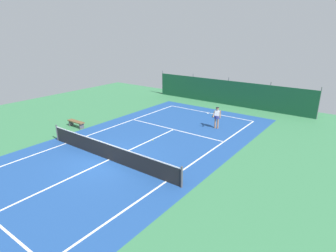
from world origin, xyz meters
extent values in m
plane|color=#387A4C|center=(0.00, 0.00, 0.00)|extent=(36.00, 36.00, 0.00)
cube|color=#1E478C|center=(0.00, 0.00, 0.00)|extent=(11.02, 26.60, 0.01)
cube|color=white|center=(0.00, 11.90, 0.01)|extent=(8.22, 0.10, 0.01)
cube|color=white|center=(-4.11, 0.00, 0.01)|extent=(0.10, 23.80, 0.01)
cube|color=white|center=(4.11, 0.00, 0.01)|extent=(0.10, 23.80, 0.01)
cube|color=white|center=(0.00, 6.40, 0.01)|extent=(8.22, 0.10, 0.01)
cube|color=white|center=(0.00, 0.00, 0.01)|extent=(0.10, 12.80, 0.01)
cube|color=white|center=(0.00, 11.75, 0.01)|extent=(0.10, 0.30, 0.01)
cube|color=black|center=(0.00, 0.00, 0.47)|extent=(9.92, 0.03, 0.95)
cube|color=white|center=(0.00, 0.00, 0.97)|extent=(9.92, 0.04, 0.05)
cylinder|color=#47474C|center=(-5.01, 0.00, 0.55)|extent=(0.10, 0.10, 1.10)
cylinder|color=#47474C|center=(5.01, 0.00, 0.55)|extent=(0.10, 0.10, 1.10)
cube|color=#14472D|center=(0.00, 15.60, 1.20)|extent=(16.22, 0.06, 2.40)
cylinder|color=#595B60|center=(-8.11, 15.66, 1.35)|extent=(0.08, 0.08, 2.70)
cylinder|color=#595B60|center=(-4.05, 15.66, 1.35)|extent=(0.08, 0.08, 2.70)
cylinder|color=#595B60|center=(0.00, 15.66, 1.35)|extent=(0.08, 0.08, 2.70)
cylinder|color=#595B60|center=(4.05, 15.66, 1.35)|extent=(0.08, 0.08, 2.70)
cylinder|color=#595B60|center=(8.11, 15.66, 1.35)|extent=(0.08, 0.08, 2.70)
cube|color=#234C1E|center=(0.00, 16.20, 0.55)|extent=(14.60, 0.70, 1.10)
cylinder|color=#9E7051|center=(2.53, 8.60, 0.41)|extent=(0.12, 0.12, 0.82)
cylinder|color=#9E7051|center=(2.34, 8.54, 0.41)|extent=(0.12, 0.12, 0.82)
cylinder|color=navy|center=(2.44, 8.57, 0.90)|extent=(0.40, 0.40, 0.22)
cube|color=white|center=(2.44, 8.57, 1.10)|extent=(0.40, 0.30, 0.56)
sphere|color=#9E7051|center=(2.44, 8.57, 1.53)|extent=(0.22, 0.22, 0.22)
cylinder|color=black|center=(2.44, 8.57, 1.62)|extent=(0.23, 0.23, 0.04)
cylinder|color=#9E7051|center=(2.66, 8.63, 1.13)|extent=(0.09, 0.09, 0.58)
cylinder|color=#9E7051|center=(2.26, 8.38, 1.13)|extent=(0.24, 0.53, 0.41)
cylinder|color=black|center=(2.30, 8.08, 1.02)|extent=(0.11, 0.27, 0.13)
torus|color=teal|center=(2.30, 8.08, 1.24)|extent=(0.33, 0.21, 0.29)
sphere|color=#CCDB33|center=(0.16, 3.76, 0.03)|extent=(0.07, 0.07, 0.07)
cube|color=silver|center=(1.35, 17.79, 0.72)|extent=(1.95, 4.26, 0.80)
cube|color=#2D333D|center=(1.35, 17.79, 1.40)|extent=(1.59, 1.94, 0.56)
cylinder|color=black|center=(2.21, 16.45, 0.32)|extent=(0.24, 0.65, 0.64)
cylinder|color=black|center=(0.41, 16.52, 0.32)|extent=(0.24, 0.65, 0.64)
cylinder|color=black|center=(2.30, 19.06, 0.32)|extent=(0.24, 0.65, 0.64)
cylinder|color=black|center=(0.50, 19.12, 0.32)|extent=(0.24, 0.65, 0.64)
cube|color=brown|center=(-6.31, 2.42, 0.45)|extent=(1.60, 0.40, 0.08)
cube|color=#4C4C51|center=(-6.96, 2.42, 0.23)|extent=(0.08, 0.36, 0.45)
cube|color=#4C4C51|center=(-5.66, 2.42, 0.23)|extent=(0.08, 0.36, 0.45)
camera|label=1|loc=(11.35, -9.66, 7.06)|focal=29.86mm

